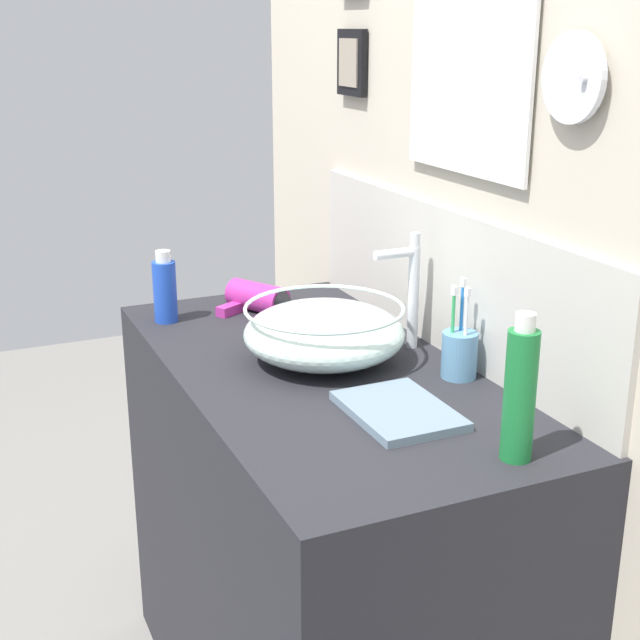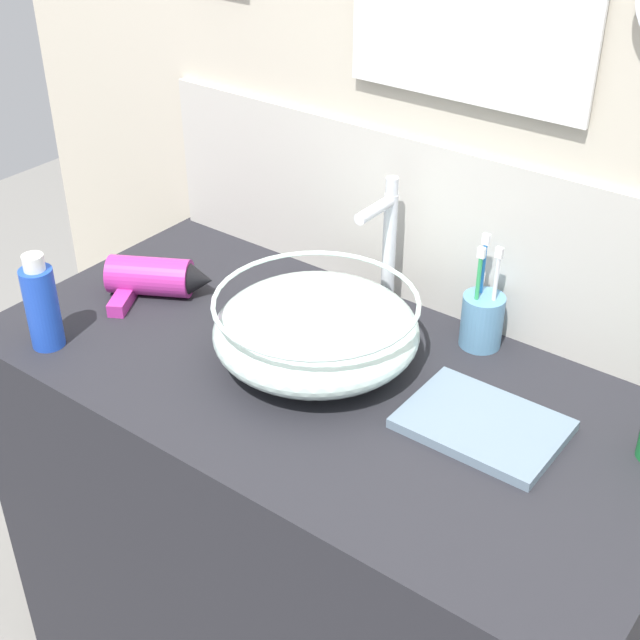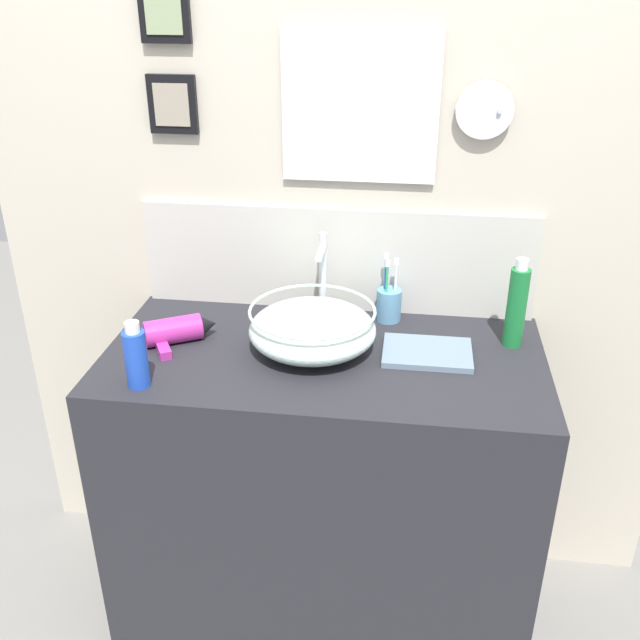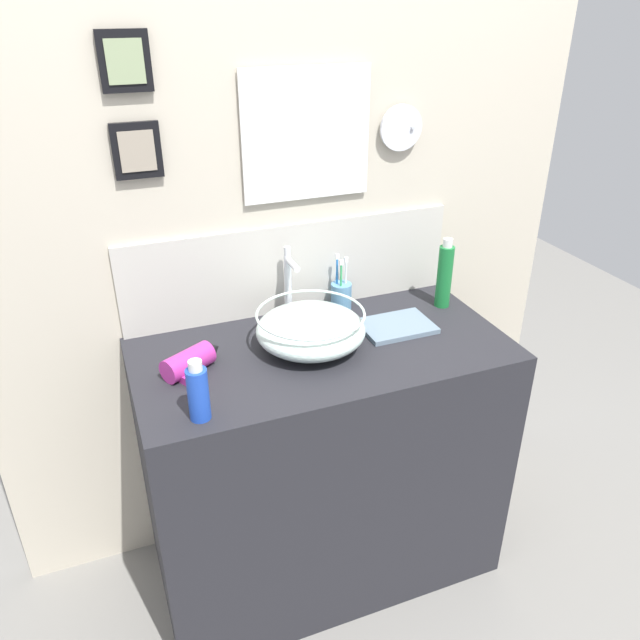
{
  "view_description": "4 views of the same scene",
  "coord_description": "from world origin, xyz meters",
  "px_view_note": "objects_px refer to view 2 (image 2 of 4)",
  "views": [
    {
      "loc": [
        1.56,
        -0.7,
        1.59
      ],
      "look_at": [
        -0.01,
        0.0,
        1.02
      ],
      "focal_mm": 50.0,
      "sensor_mm": 36.0,
      "label": 1
    },
    {
      "loc": [
        0.7,
        -0.94,
        1.77
      ],
      "look_at": [
        -0.01,
        0.0,
        1.02
      ],
      "focal_mm": 50.0,
      "sensor_mm": 36.0,
      "label": 2
    },
    {
      "loc": [
        0.21,
        -1.63,
        1.84
      ],
      "look_at": [
        -0.01,
        0.0,
        1.02
      ],
      "focal_mm": 40.0,
      "sensor_mm": 36.0,
      "label": 3
    },
    {
      "loc": [
        -0.62,
        -1.55,
        1.9
      ],
      "look_at": [
        -0.01,
        0.0,
        1.02
      ],
      "focal_mm": 35.0,
      "sensor_mm": 36.0,
      "label": 4
    }
  ],
  "objects_px": {
    "hair_drier": "(156,278)",
    "hand_towel": "(483,424)",
    "faucet": "(386,239)",
    "toothbrush_cup": "(482,319)",
    "glass_bowl_sink": "(316,329)",
    "spray_bottle": "(42,305)"
  },
  "relations": [
    {
      "from": "faucet",
      "to": "glass_bowl_sink",
      "type": "bearing_deg",
      "value": -90.0
    },
    {
      "from": "hair_drier",
      "to": "toothbrush_cup",
      "type": "bearing_deg",
      "value": 20.94
    },
    {
      "from": "hair_drier",
      "to": "hand_towel",
      "type": "xyz_separation_m",
      "value": [
        0.67,
        0.02,
        -0.03
      ]
    },
    {
      "from": "glass_bowl_sink",
      "to": "spray_bottle",
      "type": "xyz_separation_m",
      "value": [
        -0.39,
        -0.23,
        0.02
      ]
    },
    {
      "from": "glass_bowl_sink",
      "to": "toothbrush_cup",
      "type": "height_order",
      "value": "toothbrush_cup"
    },
    {
      "from": "glass_bowl_sink",
      "to": "spray_bottle",
      "type": "relative_size",
      "value": 1.96
    },
    {
      "from": "hair_drier",
      "to": "hand_towel",
      "type": "bearing_deg",
      "value": 1.31
    },
    {
      "from": "hand_towel",
      "to": "toothbrush_cup",
      "type": "bearing_deg",
      "value": 119.58
    },
    {
      "from": "faucet",
      "to": "toothbrush_cup",
      "type": "bearing_deg",
      "value": 2.6
    },
    {
      "from": "hand_towel",
      "to": "faucet",
      "type": "bearing_deg",
      "value": 148.02
    },
    {
      "from": "faucet",
      "to": "spray_bottle",
      "type": "bearing_deg",
      "value": -132.17
    },
    {
      "from": "hair_drier",
      "to": "faucet",
      "type": "bearing_deg",
      "value": 29.17
    },
    {
      "from": "toothbrush_cup",
      "to": "faucet",
      "type": "bearing_deg",
      "value": -177.4
    },
    {
      "from": "glass_bowl_sink",
      "to": "spray_bottle",
      "type": "height_order",
      "value": "spray_bottle"
    },
    {
      "from": "glass_bowl_sink",
      "to": "faucet",
      "type": "distance_m",
      "value": 0.22
    },
    {
      "from": "toothbrush_cup",
      "to": "spray_bottle",
      "type": "distance_m",
      "value": 0.74
    },
    {
      "from": "glass_bowl_sink",
      "to": "hand_towel",
      "type": "bearing_deg",
      "value": 2.02
    },
    {
      "from": "glass_bowl_sink",
      "to": "hand_towel",
      "type": "xyz_separation_m",
      "value": [
        0.3,
        0.01,
        -0.06
      ]
    },
    {
      "from": "hair_drier",
      "to": "spray_bottle",
      "type": "relative_size",
      "value": 1.18
    },
    {
      "from": "spray_bottle",
      "to": "hand_towel",
      "type": "distance_m",
      "value": 0.74
    },
    {
      "from": "faucet",
      "to": "toothbrush_cup",
      "type": "relative_size",
      "value": 1.27
    },
    {
      "from": "faucet",
      "to": "hand_towel",
      "type": "relative_size",
      "value": 1.1
    }
  ]
}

